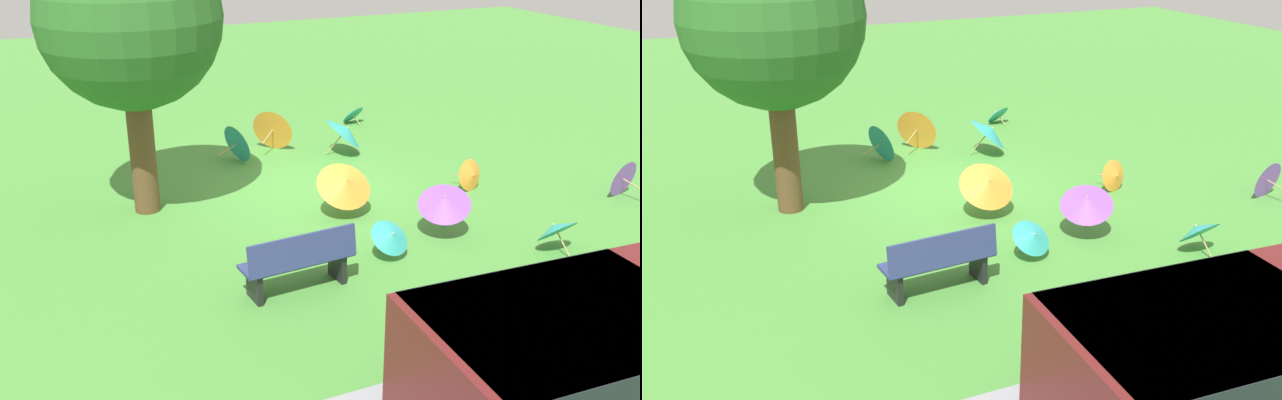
# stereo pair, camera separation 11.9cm
# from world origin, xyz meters

# --- Properties ---
(ground) EXTENTS (40.00, 40.00, 0.00)m
(ground) POSITION_xyz_m (0.00, 0.00, 0.00)
(ground) COLOR #478C38
(van_dark) EXTENTS (4.68, 2.30, 1.53)m
(van_dark) POSITION_xyz_m (-0.22, 7.43, 0.91)
(van_dark) COLOR #591919
(van_dark) RESTS_ON ground
(park_bench) EXTENTS (1.63, 0.59, 0.90)m
(park_bench) POSITION_xyz_m (1.55, 3.46, 0.47)
(park_bench) COLOR navy
(park_bench) RESTS_ON ground
(shade_tree) EXTENTS (2.97, 2.97, 4.80)m
(shade_tree) POSITION_xyz_m (2.85, -0.29, 3.28)
(shade_tree) COLOR brown
(shade_tree) RESTS_ON ground
(parasol_purple_0) EXTENTS (0.74, 0.75, 0.71)m
(parasol_purple_0) POSITION_xyz_m (-5.17, 2.57, 0.36)
(parasol_purple_0) COLOR tan
(parasol_purple_0) RESTS_ON ground
(parasol_orange_0) EXTENTS (0.94, 0.94, 0.93)m
(parasol_orange_0) POSITION_xyz_m (-0.42, -2.62, 0.47)
(parasol_orange_0) COLOR tan
(parasol_orange_0) RESTS_ON ground
(parasol_orange_1) EXTENTS (0.96, 0.90, 0.95)m
(parasol_orange_1) POSITION_xyz_m (-0.20, 1.32, 0.59)
(parasol_orange_1) COLOR tan
(parasol_orange_1) RESTS_ON ground
(parasol_teal_0) EXTENTS (0.85, 0.90, 0.83)m
(parasol_teal_0) POSITION_xyz_m (0.51, -2.14, 0.42)
(parasol_teal_0) COLOR tan
(parasol_teal_0) RESTS_ON ground
(parasol_teal_1) EXTENTS (0.75, 0.68, 0.64)m
(parasol_teal_1) POSITION_xyz_m (-2.53, 3.89, 0.37)
(parasol_teal_1) COLOR tan
(parasol_teal_1) RESTS_ON ground
(parasol_teal_2) EXTENTS (1.05, 1.12, 0.88)m
(parasol_teal_2) POSITION_xyz_m (-1.67, -1.65, 0.52)
(parasol_teal_2) COLOR tan
(parasol_teal_2) RESTS_ON ground
(parasol_orange_3) EXTENTS (0.64, 0.60, 0.60)m
(parasol_orange_3) POSITION_xyz_m (-2.86, 1.24, 0.30)
(parasol_orange_3) COLOR tan
(parasol_orange_3) RESTS_ON ground
(parasol_purple_1) EXTENTS (1.18, 1.17, 0.89)m
(parasol_purple_1) POSITION_xyz_m (-1.27, 2.72, 0.61)
(parasol_purple_1) COLOR tan
(parasol_purple_1) RESTS_ON ground
(parasol_teal_3) EXTENTS (0.73, 0.69, 0.61)m
(parasol_teal_3) POSITION_xyz_m (-0.11, 3.07, 0.36)
(parasol_teal_3) COLOR tan
(parasol_teal_3) RESTS_ON ground
(parasol_teal_4) EXTENTS (0.73, 0.68, 0.50)m
(parasol_teal_4) POSITION_xyz_m (-2.86, -3.71, 0.25)
(parasol_teal_4) COLOR tan
(parasol_teal_4) RESTS_ON ground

